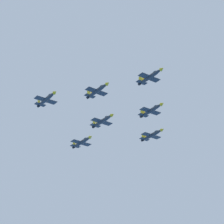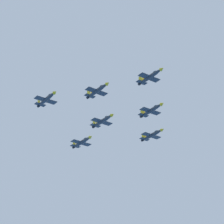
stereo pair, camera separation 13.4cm
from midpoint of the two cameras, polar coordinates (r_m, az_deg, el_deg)
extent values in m
ellipsoid|color=#2D3338|center=(194.56, 4.24, 3.89)|extent=(9.14, 10.37, 1.58)
cone|color=gold|center=(190.16, 5.54, 4.75)|extent=(2.04, 2.07, 1.34)
ellipsoid|color=#334751|center=(193.11, 4.74, 4.38)|extent=(2.26, 2.37, 0.92)
cube|color=#2D3338|center=(194.92, 4.12, 3.79)|extent=(8.49, 7.81, 0.16)
cube|color=gold|center=(197.15, 5.01, 3.46)|extent=(2.10, 2.32, 0.19)
cube|color=gold|center=(192.78, 3.21, 4.16)|extent=(2.10, 2.32, 0.19)
cube|color=#2D3338|center=(197.96, 3.29, 3.27)|extent=(4.45, 4.19, 0.16)
cube|color=gold|center=(198.81, 3.51, 3.51)|extent=(1.29, 1.47, 2.28)
cube|color=gold|center=(197.95, 3.15, 3.65)|extent=(1.29, 1.47, 2.28)
cylinder|color=black|center=(198.86, 3.06, 3.11)|extent=(1.41, 1.38, 1.10)
ellipsoid|color=#2D3338|center=(210.64, 4.36, 0.18)|extent=(9.26, 10.74, 1.62)
cone|color=gold|center=(205.89, 5.57, 0.92)|extent=(2.09, 2.12, 1.38)
ellipsoid|color=#334751|center=(209.03, 4.82, 0.61)|extent=(2.31, 2.44, 0.94)
cube|color=#2D3338|center=(211.03, 4.25, 0.09)|extent=(8.77, 7.94, 0.16)
cube|color=gold|center=(213.36, 5.10, -0.18)|extent=(2.13, 2.40, 0.19)
cube|color=gold|center=(208.79, 3.38, 0.39)|extent=(2.13, 2.40, 0.19)
cube|color=#2D3338|center=(214.30, 3.48, -0.36)|extent=(4.59, 4.27, 0.16)
cube|color=gold|center=(215.10, 3.68, -0.11)|extent=(1.31, 1.52, 2.34)
cube|color=gold|center=(214.21, 3.34, 0.00)|extent=(1.31, 1.52, 2.34)
cylinder|color=black|center=(215.26, 3.26, -0.49)|extent=(1.45, 1.41, 1.13)
ellipsoid|color=#2D3338|center=(196.73, -1.60, 2.36)|extent=(9.21, 10.30, 1.58)
cone|color=gold|center=(191.87, -0.44, 3.17)|extent=(2.04, 2.07, 1.34)
ellipsoid|color=#334751|center=(195.09, -1.15, 2.83)|extent=(2.27, 2.36, 0.92)
cube|color=#2D3338|center=(197.13, -1.70, 2.27)|extent=(8.46, 7.85, 0.16)
cube|color=gold|center=(199.10, -0.76, 1.95)|extent=(2.11, 2.31, 0.19)
cube|color=gold|center=(195.26, -2.66, 2.61)|extent=(2.11, 2.31, 0.19)
cube|color=#2D3338|center=(200.47, -2.43, 1.77)|extent=(4.44, 4.21, 0.16)
cube|color=gold|center=(201.22, -2.20, 2.02)|extent=(1.30, 1.46, 2.28)
cube|color=gold|center=(200.47, -2.58, 2.15)|extent=(1.30, 1.46, 2.28)
cylinder|color=black|center=(201.45, -2.64, 1.62)|extent=(1.41, 1.38, 1.10)
ellipsoid|color=#2D3338|center=(228.29, 4.44, -2.54)|extent=(9.52, 10.76, 1.64)
cone|color=gold|center=(223.43, 5.60, -1.92)|extent=(2.12, 2.15, 1.39)
ellipsoid|color=#334751|center=(226.62, 4.89, -2.16)|extent=(2.35, 2.46, 0.96)
cube|color=#2D3338|center=(228.70, 4.34, -2.62)|extent=(8.82, 8.13, 0.16)
cube|color=gold|center=(231.15, 5.13, -2.85)|extent=(2.19, 2.41, 0.20)
cube|color=gold|center=(226.33, 3.54, -2.36)|extent=(2.19, 2.41, 0.20)
cube|color=#2D3338|center=(232.03, 3.60, -2.99)|extent=(4.63, 4.36, 0.16)
cube|color=gold|center=(232.82, 3.79, -2.75)|extent=(1.35, 1.53, 2.37)
cube|color=gold|center=(231.87, 3.47, -2.66)|extent=(1.35, 1.53, 2.37)
cylinder|color=black|center=(233.01, 3.39, -3.11)|extent=(1.46, 1.44, 1.15)
ellipsoid|color=#2D3338|center=(202.03, -7.20, 1.39)|extent=(9.15, 10.61, 1.60)
cone|color=gold|center=(196.61, -6.25, 2.19)|extent=(2.07, 2.10, 1.36)
ellipsoid|color=#334751|center=(200.17, -6.82, 1.85)|extent=(2.28, 2.41, 0.93)
cube|color=#2D3338|center=(202.48, -7.29, 1.30)|extent=(8.66, 7.84, 0.16)
cube|color=gold|center=(204.09, -6.30, 1.01)|extent=(2.11, 2.37, 0.19)
cube|color=gold|center=(200.97, -8.29, 1.61)|extent=(2.11, 2.37, 0.19)
cube|color=#2D3338|center=(206.17, -7.89, 0.82)|extent=(4.53, 4.22, 0.16)
cube|color=gold|center=(206.82, -7.64, 1.07)|extent=(1.29, 1.51, 2.31)
cube|color=gold|center=(206.21, -8.03, 1.19)|extent=(1.29, 1.51, 2.31)
cylinder|color=black|center=(207.25, -8.06, 0.67)|extent=(1.43, 1.40, 1.12)
ellipsoid|color=#2D3338|center=(213.38, -1.03, -1.00)|extent=(9.48, 10.76, 1.64)
cone|color=gold|center=(208.18, 0.08, -0.30)|extent=(2.12, 2.15, 1.39)
ellipsoid|color=#334751|center=(211.59, -0.60, -0.58)|extent=(2.35, 2.46, 0.95)
cube|color=#2D3338|center=(213.81, -1.12, -1.08)|extent=(8.81, 8.10, 0.16)
cube|color=gold|center=(215.93, -0.23, -1.35)|extent=(2.18, 2.41, 0.20)
cube|color=gold|center=(211.80, -2.04, -0.79)|extent=(2.18, 2.41, 0.20)
cube|color=#2D3338|center=(217.37, -1.83, -1.50)|extent=(4.62, 4.35, 0.16)
cube|color=gold|center=(218.10, -1.61, -1.25)|extent=(1.34, 1.53, 2.36)
cube|color=gold|center=(217.29, -1.96, -1.14)|extent=(1.34, 1.53, 2.36)
cylinder|color=black|center=(218.41, -2.03, -1.63)|extent=(1.46, 1.43, 1.15)
ellipsoid|color=#2D3338|center=(223.51, -3.32, -3.34)|extent=(9.39, 10.58, 1.61)
cone|color=gold|center=(218.13, -2.32, -2.74)|extent=(2.09, 2.12, 1.37)
ellipsoid|color=#334751|center=(221.62, -2.93, -2.96)|extent=(2.32, 2.42, 0.94)
cube|color=#2D3338|center=(223.96, -3.41, -3.41)|extent=(8.67, 8.01, 0.16)
cube|color=gold|center=(225.96, -2.54, -3.64)|extent=(2.16, 2.37, 0.19)
cube|color=gold|center=(222.05, -4.28, -3.15)|extent=(2.16, 2.37, 0.19)
cube|color=#2D3338|center=(227.62, -4.04, -3.77)|extent=(4.55, 4.30, 0.16)
cube|color=gold|center=(228.27, -3.82, -3.53)|extent=(1.33, 1.50, 2.33)
cube|color=gold|center=(227.50, -4.17, -3.43)|extent=(1.33, 1.50, 2.33)
cylinder|color=black|center=(228.69, -4.22, -3.88)|extent=(1.44, 1.42, 1.13)
camera|label=1|loc=(0.07, -89.98, -0.01)|focal=83.20mm
camera|label=2|loc=(0.07, 90.02, 0.01)|focal=83.20mm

